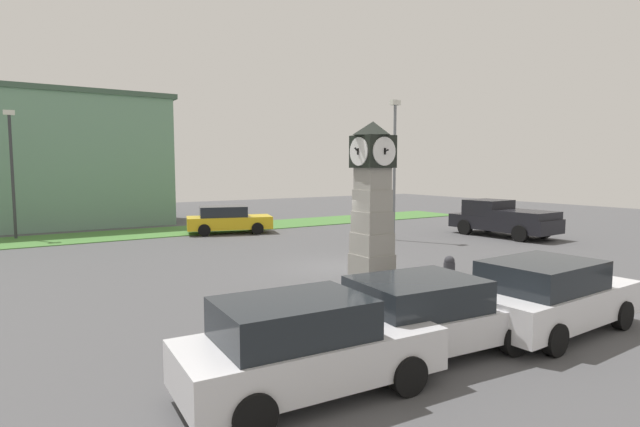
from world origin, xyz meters
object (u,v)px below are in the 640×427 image
at_px(car_navy_sedan, 305,345).
at_px(pickup_truck, 503,218).
at_px(car_by_building, 547,295).
at_px(bollard_mid_row, 449,275).
at_px(street_lamp_near_road, 394,161).
at_px(clock_tower, 372,198).
at_px(car_silver_hatch, 228,219).
at_px(street_lamp_far_side, 12,165).
at_px(bollard_near_tower, 497,283).
at_px(car_near_tower, 425,314).

bearing_deg(car_navy_sedan, pickup_truck, 28.82).
bearing_deg(car_by_building, bollard_mid_row, 81.63).
relative_size(pickup_truck, street_lamp_near_road, 0.81).
distance_m(clock_tower, car_by_building, 6.75).
bearing_deg(car_navy_sedan, street_lamp_near_road, 44.14).
xyz_separation_m(bollard_mid_row, pickup_truck, (11.46, 6.87, 0.36)).
relative_size(car_silver_hatch, street_lamp_far_side, 0.75).
bearing_deg(street_lamp_far_side, clock_tower, -59.14).
bearing_deg(bollard_mid_row, street_lamp_near_road, 56.99).
distance_m(street_lamp_near_road, street_lamp_far_side, 18.79).
distance_m(clock_tower, street_lamp_near_road, 8.31).
relative_size(bollard_near_tower, street_lamp_near_road, 0.14).
height_order(clock_tower, car_by_building, clock_tower).
xyz_separation_m(car_silver_hatch, street_lamp_near_road, (5.87, -6.76, 3.13)).
bearing_deg(pickup_truck, bollard_near_tower, -143.59).
bearing_deg(pickup_truck, car_by_building, -139.68).
xyz_separation_m(bollard_mid_row, street_lamp_near_road, (5.80, 8.92, 3.32)).
xyz_separation_m(car_silver_hatch, street_lamp_far_side, (-9.71, 3.73, 2.91)).
bearing_deg(bollard_mid_row, car_silver_hatch, 90.27).
xyz_separation_m(car_navy_sedan, street_lamp_near_road, (12.30, 11.94, 3.10)).
xyz_separation_m(bollard_near_tower, street_lamp_far_side, (-10.39, 20.55, 3.17)).
bearing_deg(street_lamp_far_side, car_near_tower, -74.52).
height_order(clock_tower, car_silver_hatch, clock_tower).
xyz_separation_m(clock_tower, pickup_truck, (11.59, 3.62, -1.63)).
distance_m(clock_tower, street_lamp_far_side, 18.86).
xyz_separation_m(bollard_near_tower, bollard_mid_row, (-0.61, 1.13, 0.07)).
bearing_deg(street_lamp_near_road, bollard_near_tower, -117.30).
height_order(car_navy_sedan, car_near_tower, car_navy_sedan).
bearing_deg(clock_tower, bollard_near_tower, -80.46).
height_order(car_near_tower, pickup_truck, pickup_truck).
bearing_deg(car_by_building, car_navy_sedan, 177.65).
xyz_separation_m(car_by_building, pickup_truck, (11.94, 10.13, 0.13)).
relative_size(car_near_tower, street_lamp_near_road, 0.64).
relative_size(bollard_mid_row, street_lamp_far_side, 0.18).
bearing_deg(street_lamp_far_side, bollard_near_tower, -63.17).
bearing_deg(street_lamp_far_side, car_by_building, -67.69).
relative_size(clock_tower, street_lamp_near_road, 0.74).
distance_m(car_navy_sedan, car_near_tower, 2.87).
relative_size(street_lamp_near_road, street_lamp_far_side, 1.07).
bearing_deg(bollard_near_tower, bollard_mid_row, 118.32).
xyz_separation_m(clock_tower, car_navy_sedan, (-6.37, -6.26, -1.77)).
xyz_separation_m(bollard_mid_row, car_navy_sedan, (-6.50, -3.01, 0.22)).
height_order(car_by_building, street_lamp_far_side, street_lamp_far_side).
relative_size(bollard_near_tower, car_silver_hatch, 0.20).
bearing_deg(car_silver_hatch, bollard_near_tower, -87.67).
height_order(car_navy_sedan, pickup_truck, pickup_truck).
height_order(bollard_mid_row, car_by_building, car_by_building).
bearing_deg(street_lamp_near_road, car_navy_sedan, -135.86).
relative_size(car_silver_hatch, street_lamp_near_road, 0.71).
distance_m(car_navy_sedan, car_by_building, 6.03).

